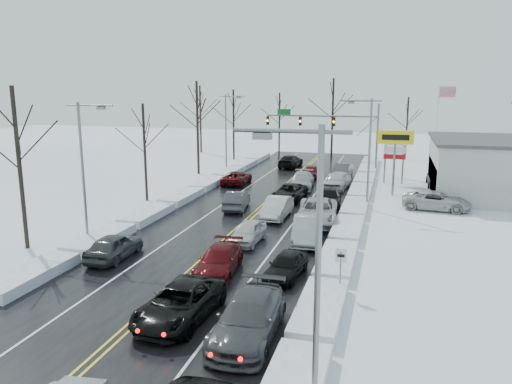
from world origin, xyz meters
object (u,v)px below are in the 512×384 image
(traffic_signal_mast, at_px, (333,125))
(oncoming_car_0, at_px, (237,209))
(flagpole, at_px, (438,122))
(tires_plus_sign, at_px, (395,142))

(traffic_signal_mast, height_order, oncoming_car_0, traffic_signal_mast)
(oncoming_car_0, bearing_deg, flagpole, -133.92)
(flagpole, xyz_separation_m, oncoming_car_0, (-17.03, -22.87, -5.93))
(flagpole, bearing_deg, tires_plus_sign, -108.44)
(traffic_signal_mast, bearing_deg, tires_plus_sign, -59.54)
(traffic_signal_mast, relative_size, tires_plus_sign, 2.21)
(flagpole, height_order, oncoming_car_0, flagpole)
(traffic_signal_mast, distance_m, oncoming_car_0, 22.20)
(flagpole, bearing_deg, oncoming_car_0, -126.68)
(tires_plus_sign, xyz_separation_m, flagpole, (4.67, 14.01, 0.93))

